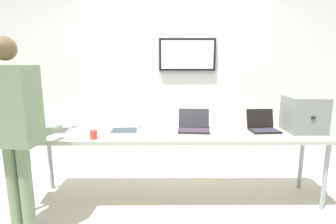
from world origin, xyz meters
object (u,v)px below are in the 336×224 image
laptop_station_1 (125,125)px  person (13,120)px  laptop_station_3 (263,126)px  laptop_station_2 (194,126)px  coffee_mug (94,134)px  workbench (177,137)px  equipment_box (304,114)px  laptop_station_0 (55,125)px

laptop_station_1 → person: size_ratio=0.20×
laptop_station_1 → laptop_station_3: (1.58, -0.02, -0.01)m
laptop_station_2 → coffee_mug: bearing=-162.3°
laptop_station_1 → workbench: bearing=-8.5°
equipment_box → coffee_mug: equipment_box is taller
laptop_station_3 → person: 2.53m
equipment_box → laptop_station_3: size_ratio=1.19×
workbench → laptop_station_3: (0.98, 0.07, 0.10)m
laptop_station_3 → equipment_box: bearing=-5.3°
laptop_station_2 → coffee_mug: 1.11m
laptop_station_0 → person: (-0.05, -0.71, 0.22)m
equipment_box → laptop_station_0: 2.82m
laptop_station_1 → laptop_station_2: size_ratio=0.94×
laptop_station_0 → person: size_ratio=0.22×
laptop_station_2 → coffee_mug: size_ratio=4.12×
laptop_station_1 → laptop_station_2: bearing=-0.2°
workbench → laptop_station_2: 0.24m
workbench → laptop_station_2: size_ratio=8.67×
laptop_station_2 → person: 1.80m
equipment_box → laptop_station_2: bearing=177.1°
person → laptop_station_0: bearing=85.9°
coffee_mug → laptop_station_1: bearing=51.9°
equipment_box → workbench: bearing=-178.9°
laptop_station_1 → person: 1.13m
laptop_station_1 → coffee_mug: bearing=-128.1°
equipment_box → laptop_station_0: size_ratio=1.02×
laptop_station_0 → laptop_station_3: size_ratio=1.16×
laptop_station_2 → laptop_station_3: size_ratio=1.15×
equipment_box → laptop_station_3: equipment_box is taller
laptop_station_0 → laptop_station_3: (2.38, -0.02, -0.01)m
laptop_station_2 → laptop_station_3: laptop_station_3 is taller
laptop_station_1 → person: bearing=-140.1°
laptop_station_3 → workbench: bearing=-176.1°
coffee_mug → laptop_station_0: bearing=147.8°
laptop_station_0 → laptop_station_3: bearing=-0.4°
laptop_station_3 → person: person is taller
laptop_station_1 → person: person is taller
coffee_mug → workbench: bearing=16.1°
laptop_station_2 → laptop_station_3: 0.79m
workbench → person: size_ratio=1.86×
workbench → equipment_box: (1.42, 0.03, 0.25)m
laptop_station_0 → coffee_mug: bearing=-32.2°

